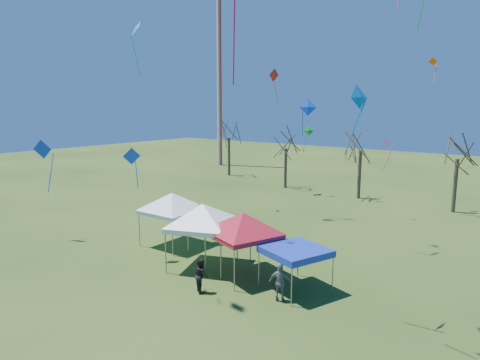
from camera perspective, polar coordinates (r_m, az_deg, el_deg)
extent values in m
plane|color=#284215|center=(21.40, -4.61, -14.42)|extent=(140.00, 140.00, 0.00)
cylinder|color=silver|center=(63.63, -2.78, 13.26)|extent=(0.70, 0.70, 25.00)
cylinder|color=#3D2D21|center=(54.24, -1.47, 3.14)|extent=(0.32, 0.32, 4.78)
cylinder|color=#3D2D21|center=(46.26, 6.09, 1.59)|extent=(0.32, 0.32, 4.28)
cylinder|color=#3D2D21|center=(42.24, 15.63, 0.73)|extent=(0.32, 0.32, 4.64)
cylinder|color=#3D2D21|center=(39.60, 26.74, -0.68)|extent=(0.32, 0.32, 4.49)
cylinder|color=gray|center=(27.81, -13.27, -6.56)|extent=(0.06, 0.06, 2.09)
cylinder|color=gray|center=(29.70, -8.95, -5.34)|extent=(0.06, 0.06, 2.09)
cylinder|color=gray|center=(25.72, -8.98, -7.77)|extent=(0.06, 0.06, 2.09)
cylinder|color=gray|center=(27.76, -4.66, -6.34)|extent=(0.06, 0.06, 2.09)
cube|color=white|center=(27.40, -9.03, -4.11)|extent=(3.22, 3.22, 0.25)
pyramid|color=white|center=(27.14, -9.10, -1.71)|extent=(4.44, 4.44, 1.05)
cylinder|color=gray|center=(23.23, -9.88, -9.63)|extent=(0.07, 0.07, 2.19)
cylinder|color=gray|center=(25.88, -6.97, -7.49)|extent=(0.07, 0.07, 2.19)
cylinder|color=gray|center=(22.15, -2.57, -10.48)|extent=(0.07, 0.07, 2.19)
cylinder|color=gray|center=(24.91, -0.37, -8.12)|extent=(0.07, 0.07, 2.19)
cube|color=white|center=(23.62, -5.00, -6.06)|extent=(4.28, 4.28, 0.26)
pyramid|color=white|center=(23.31, -5.04, -3.16)|extent=(4.30, 4.30, 1.09)
cylinder|color=gray|center=(23.19, -4.67, -9.67)|extent=(0.06, 0.06, 2.09)
cylinder|color=gray|center=(24.62, 1.41, -8.46)|extent=(0.06, 0.06, 2.09)
cylinder|color=gray|center=(20.82, -0.77, -11.98)|extent=(0.06, 0.06, 2.09)
cylinder|color=gray|center=(22.41, 5.69, -10.41)|extent=(0.06, 0.06, 2.09)
cube|color=#AA1020|center=(22.33, 0.42, -7.25)|extent=(4.00, 4.00, 0.25)
pyramid|color=#AA1020|center=(22.02, 0.43, -4.34)|extent=(4.18, 4.18, 1.04)
cylinder|color=gray|center=(21.40, 2.52, -11.80)|extent=(0.05, 0.05, 1.79)
cylinder|color=gray|center=(22.84, 7.74, -10.45)|extent=(0.05, 0.05, 1.79)
cylinder|color=gray|center=(19.57, 6.89, -14.02)|extent=(0.05, 0.05, 1.79)
cylinder|color=gray|center=(21.14, 12.25, -12.31)|extent=(0.05, 0.05, 1.79)
cube|color=#102CAA|center=(20.84, 7.41, -9.54)|extent=(3.43, 3.43, 0.21)
cube|color=#102CAA|center=(20.79, 7.42, -9.12)|extent=(3.43, 3.43, 0.11)
imported|color=slate|center=(20.02, 5.40, -13.42)|extent=(1.12, 0.89, 1.78)
imported|color=black|center=(20.95, -5.19, -12.51)|extent=(1.02, 0.96, 1.66)
cone|color=#FF550D|center=(37.34, 24.33, 14.23)|extent=(0.73, 0.47, 0.63)
cube|color=#FF550D|center=(37.21, 24.59, 12.86)|extent=(0.05, 0.52, 1.43)
cone|color=#0DB7CF|center=(29.12, -13.77, 19.06)|extent=(1.38, 1.14, 1.04)
cube|color=#0DB7CF|center=(29.14, -13.77, 15.85)|extent=(0.25, 0.51, 2.65)
cone|color=#EA34A1|center=(35.13, 18.98, 4.81)|extent=(0.68, 0.66, 0.70)
cube|color=#EA34A1|center=(34.91, 19.16, 2.84)|extent=(0.57, 0.60, 2.00)
cube|color=green|center=(24.81, 23.07, 20.22)|extent=(0.46, 0.27, 1.94)
cone|color=green|center=(42.21, 9.15, 6.55)|extent=(1.02, 1.13, 0.98)
cube|color=green|center=(42.15, 8.65, 4.91)|extent=(0.63, 0.49, 1.92)
cone|color=blue|center=(33.78, 9.04, 9.57)|extent=(1.35, 0.90, 1.31)
cube|color=blue|center=(33.84, 8.34, 7.38)|extent=(0.37, 0.73, 1.96)
cone|color=blue|center=(17.69, 15.72, 10.53)|extent=(0.60, 1.19, 1.11)
cube|color=blue|center=(17.42, 14.89, 6.40)|extent=(0.74, 0.18, 1.99)
cone|color=blue|center=(30.70, -24.81, 3.76)|extent=(1.28, 0.90, 1.29)
cube|color=blue|center=(30.64, -23.91, 0.88)|extent=(0.48, 0.83, 2.48)
cone|color=blue|center=(24.84, -14.27, 3.13)|extent=(0.72, 1.01, 0.99)
cube|color=blue|center=(25.02, -13.62, 0.83)|extent=(0.48, 0.28, 1.56)
cone|color=red|center=(43.34, 4.51, 13.79)|extent=(0.55, 1.38, 1.34)
cube|color=red|center=(43.52, 4.79, 11.76)|extent=(0.72, 0.15, 2.38)
cube|color=#EE1649|center=(13.21, -0.78, 19.39)|extent=(0.37, 0.36, 3.12)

